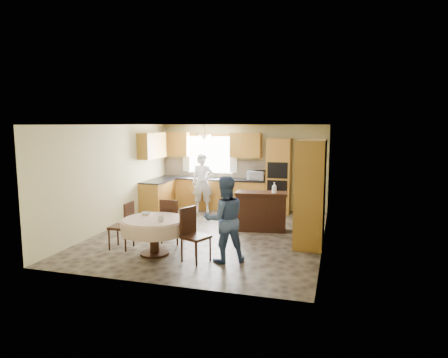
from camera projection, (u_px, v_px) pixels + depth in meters
name	position (u px, v px, depth m)	size (l,w,h in m)	color
floor	(211.00, 234.00, 9.19)	(5.00, 6.00, 0.01)	brown
ceiling	(211.00, 125.00, 8.84)	(5.00, 6.00, 0.01)	white
wall_back	(242.00, 167.00, 11.87)	(5.00, 0.02, 2.50)	tan
wall_front	(151.00, 206.00, 6.16)	(5.00, 0.02, 2.50)	tan
wall_left	(113.00, 176.00, 9.70)	(0.02, 6.00, 2.50)	tan
wall_right	(325.00, 185.00, 8.33)	(0.02, 6.00, 2.50)	tan
window	(210.00, 154.00, 12.08)	(1.40, 0.03, 1.10)	white
curtain_left	(186.00, 152.00, 12.23)	(0.22, 0.02, 1.15)	white
curtain_right	(233.00, 153.00, 11.82)	(0.22, 0.02, 1.15)	white
base_cab_back	(212.00, 194.00, 11.93)	(3.30, 0.60, 0.88)	gold
counter_back	(212.00, 179.00, 11.87)	(3.30, 0.64, 0.04)	black
base_cab_left	(158.00, 197.00, 11.44)	(0.60, 1.20, 0.88)	gold
counter_left	(157.00, 181.00, 11.38)	(0.64, 1.20, 0.04)	black
backsplash	(215.00, 168.00, 12.10)	(3.30, 0.02, 0.55)	beige
wall_cab_left	(176.00, 144.00, 12.19)	(0.85, 0.33, 0.72)	#AF7A2B
wall_cab_right	(246.00, 145.00, 11.58)	(0.90, 0.33, 0.72)	#AF7A2B
wall_cab_side	(152.00, 146.00, 11.28)	(0.33, 1.20, 0.72)	#AF7A2B
oven_tower	(279.00, 176.00, 11.29)	(0.66, 0.62, 2.12)	gold
oven_upper	(277.00, 170.00, 10.96)	(0.56, 0.01, 0.45)	black
oven_lower	(277.00, 188.00, 11.03)	(0.56, 0.01, 0.45)	black
pendant	(205.00, 138.00, 11.55)	(0.36, 0.36, 0.18)	beige
sideboard	(261.00, 212.00, 9.45)	(1.21, 0.50, 0.87)	#37190F
space_heater	(308.00, 219.00, 9.45)	(0.41, 0.29, 0.56)	black
cupboard	(310.00, 193.00, 8.26)	(0.57, 1.15, 2.19)	gold
dining_table	(154.00, 227.00, 7.68)	(1.25, 1.25, 0.71)	#37190F
chair_left	(125.00, 223.00, 8.05)	(0.43, 0.43, 0.96)	#37190F
chair_back	(171.00, 219.00, 8.41)	(0.41, 0.41, 0.96)	#37190F
chair_right	(193.00, 232.00, 7.34)	(0.57, 0.57, 1.00)	#37190F
framed_picture	(325.00, 166.00, 8.92)	(0.06, 0.55, 0.46)	#ECA545
microwave	(256.00, 175.00, 11.42)	(0.49, 0.33, 0.27)	silver
person_sink	(203.00, 183.00, 11.40)	(0.61, 0.40, 1.68)	silver
person_dining	(225.00, 219.00, 7.26)	(0.77, 0.60, 1.59)	#3C5284
bowl_sideboard	(250.00, 193.00, 9.47)	(0.23, 0.23, 0.06)	#B2B2B2
bottle_sideboard	(274.00, 189.00, 9.29)	(0.12, 0.12, 0.30)	silver
cup_table	(161.00, 219.00, 7.45)	(0.13, 0.13, 0.10)	#B2B2B2
bowl_table	(146.00, 214.00, 7.96)	(0.18, 0.18, 0.06)	#B2B2B2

